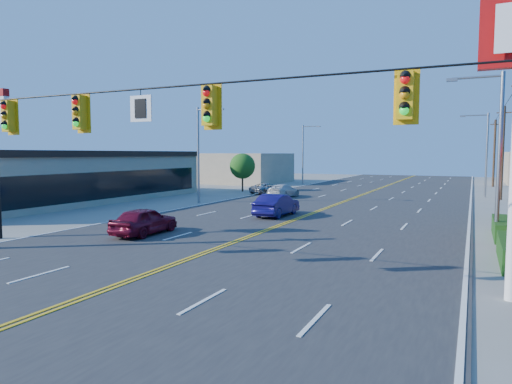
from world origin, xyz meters
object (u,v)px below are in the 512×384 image
at_px(signal_span, 107,129).
at_px(car_silver, 267,189).
at_px(car_magenta, 144,222).
at_px(car_white, 283,191).
at_px(car_blue, 277,206).

distance_m(signal_span, car_silver, 33.61).
height_order(car_magenta, car_white, car_magenta).
relative_size(signal_span, car_silver, 6.20).
distance_m(signal_span, car_magenta, 10.11).
relative_size(signal_span, car_magenta, 5.94).
height_order(signal_span, car_silver, signal_span).
height_order(car_white, car_silver, car_white).
xyz_separation_m(car_magenta, car_white, (-1.15, 21.58, -0.08)).
height_order(car_blue, car_white, car_blue).
bearing_deg(car_magenta, signal_span, 120.33).
bearing_deg(car_magenta, car_silver, -83.16).
bearing_deg(car_blue, car_magenta, 70.52).
distance_m(car_magenta, car_blue, 9.87).
xyz_separation_m(signal_span, car_magenta, (-4.99, 7.73, -4.19)).
relative_size(signal_span, car_blue, 5.48).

